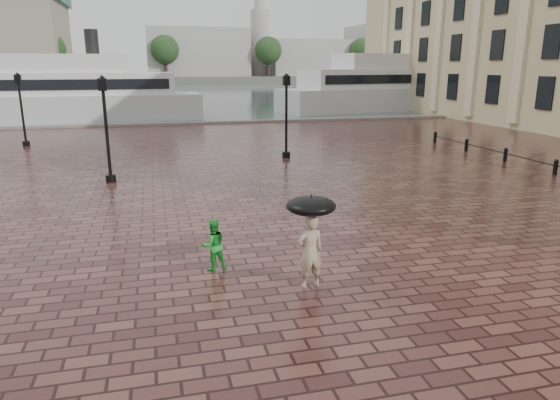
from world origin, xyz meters
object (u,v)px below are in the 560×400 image
Objects in this scene: child_pedestrian at (213,245)px; ferry_far at (388,87)px; ferry_near at (62,94)px; street_lamps at (135,116)px; adult_pedestrian at (310,252)px.

ferry_far is at bearing -132.11° from child_pedestrian.
child_pedestrian is 0.05× the size of ferry_far.
ferry_far reaches higher than ferry_near.
child_pedestrian is at bearing -131.79° from ferry_far.
street_lamps is 0.62× the size of ferry_near.
adult_pedestrian reaches higher than child_pedestrian.
ferry_near is at bearing 107.76° from street_lamps.
adult_pedestrian is 0.07× the size of ferry_near.
street_lamps is 12.02× the size of child_pedestrian.
ferry_far reaches higher than adult_pedestrian.
ferry_near is (-11.26, 39.71, 1.59)m from adult_pedestrian.
ferry_near reaches higher than child_pedestrian.
child_pedestrian is 49.62m from ferry_far.
street_lamps reaches higher than adult_pedestrian.
adult_pedestrian is at bearing -76.58° from street_lamps.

